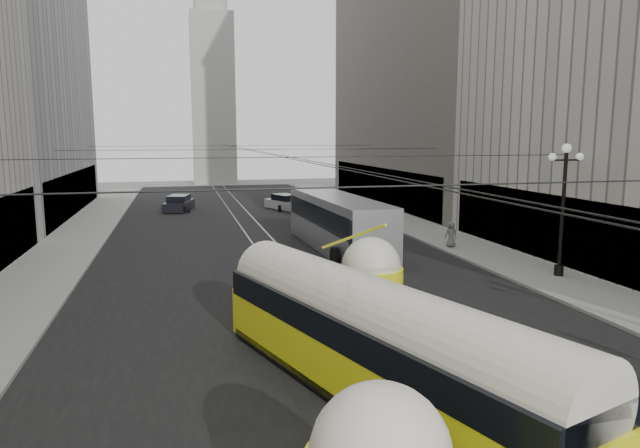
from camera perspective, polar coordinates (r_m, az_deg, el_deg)
road at (r=38.94m, az=-6.01°, el=-1.41°), size 20.00×85.00×0.02m
sidewalk_left at (r=42.57m, az=-22.91°, el=-1.09°), size 4.00×72.00×0.15m
sidewalk_right at (r=45.42m, az=8.52°, el=0.10°), size 4.00×72.00×0.15m
rail_left at (r=38.85m, az=-7.11°, el=-1.46°), size 0.12×85.00×0.04m
rail_right at (r=39.05m, az=-4.92°, el=-1.37°), size 0.12×85.00×0.04m
building_right_far at (r=59.86m, az=11.73°, el=17.70°), size 12.60×32.60×32.60m
distant_tower at (r=86.01m, az=-10.72°, el=14.06°), size 6.00×6.00×31.36m
lamppost_right_mid at (r=29.64m, az=23.15°, el=2.02°), size 1.86×0.44×6.37m
catenary at (r=37.36m, az=-5.76°, el=7.24°), size 25.00×72.00×0.23m
streetcar at (r=15.20m, az=5.36°, el=-11.57°), size 6.31×14.34×3.27m
city_bus at (r=34.36m, az=1.77°, el=0.31°), size 3.25×13.06×3.29m
sedan_white_far at (r=53.67m, az=-3.46°, el=2.14°), size 3.52×4.96×1.45m
sedan_dark_far at (r=54.33m, az=-13.93°, el=1.98°), size 2.99×4.94×1.46m
pedestrian_sidewalk_right at (r=35.71m, az=12.97°, el=-1.01°), size 0.79×0.51×1.55m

